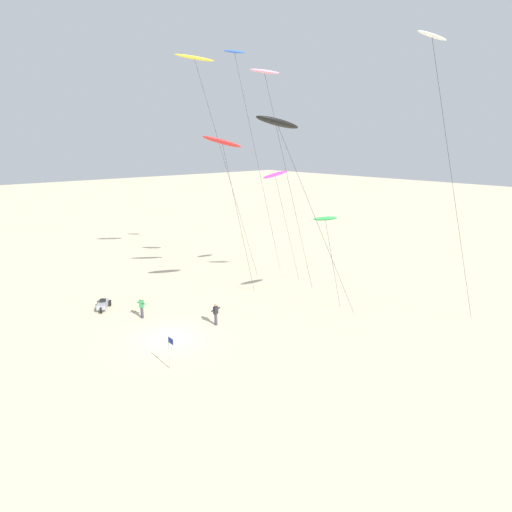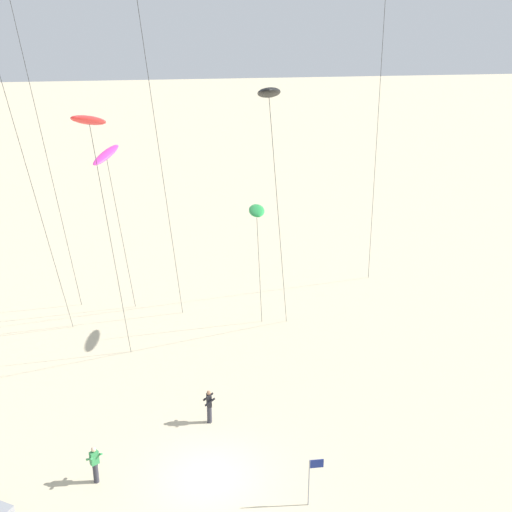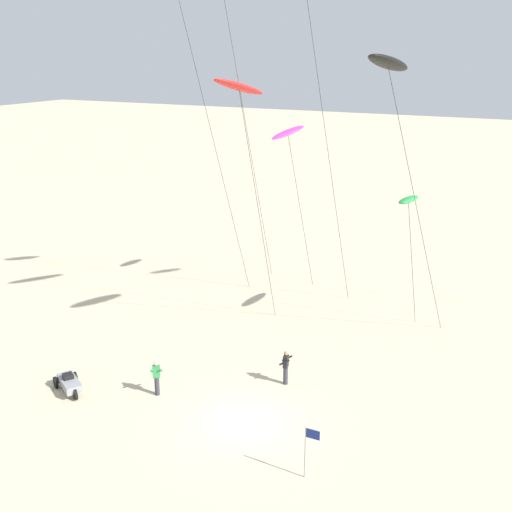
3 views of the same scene
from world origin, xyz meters
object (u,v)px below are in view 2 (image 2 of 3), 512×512
(kite_red, at_px, (89,122))
(marker_flag, at_px, (313,473))
(kite_green, at_px, (257,211))
(kite_flyer_nearest, at_px, (95,464))
(kite_flyer_middle, at_px, (209,406))
(kite_magenta, at_px, (106,157))
(kite_black, at_px, (269,94))

(kite_red, height_order, marker_flag, kite_red)
(kite_green, distance_m, marker_flag, 15.25)
(kite_flyer_nearest, height_order, kite_flyer_middle, same)
(kite_green, relative_size, kite_flyer_nearest, 4.67)
(kite_magenta, distance_m, kite_flyer_middle, 14.56)
(kite_flyer_middle, bearing_deg, kite_flyer_nearest, -144.06)
(kite_black, relative_size, kite_flyer_nearest, 8.95)
(kite_magenta, xyz_separation_m, kite_flyer_middle, (4.57, -10.30, -9.22))
(kite_green, distance_m, kite_flyer_middle, 10.94)
(kite_green, height_order, kite_flyer_middle, kite_green)
(marker_flag, bearing_deg, kite_flyer_middle, 120.95)
(kite_flyer_middle, xyz_separation_m, marker_flag, (3.53, -5.89, 0.60))
(kite_green, xyz_separation_m, kite_flyer_nearest, (-8.05, -11.62, -6.55))
(kite_green, relative_size, kite_flyer_middle, 4.67)
(kite_black, xyz_separation_m, marker_flag, (0.41, -8.99, -12.82))
(kite_magenta, distance_m, kite_black, 11.34)
(marker_flag, bearing_deg, kite_flyer_nearest, 163.84)
(kite_green, height_order, marker_flag, kite_green)
(kite_flyer_nearest, height_order, marker_flag, marker_flag)
(kite_green, bearing_deg, marker_flag, -88.86)
(kite_flyer_middle, bearing_deg, kite_black, 44.79)
(kite_red, height_order, kite_flyer_nearest, kite_red)
(kite_black, height_order, kite_flyer_nearest, kite_black)
(kite_magenta, height_order, kite_flyer_nearest, kite_magenta)
(kite_flyer_nearest, bearing_deg, kite_magenta, 89.05)
(kite_magenta, xyz_separation_m, kite_black, (7.69, -7.20, 4.19))
(kite_red, relative_size, marker_flag, 6.56)
(kite_black, bearing_deg, kite_flyer_middle, -135.21)
(kite_green, height_order, kite_magenta, kite_magenta)
(kite_flyer_nearest, relative_size, marker_flag, 0.80)
(kite_red, height_order, kite_flyer_middle, kite_red)
(kite_green, distance_m, kite_flyer_nearest, 15.58)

